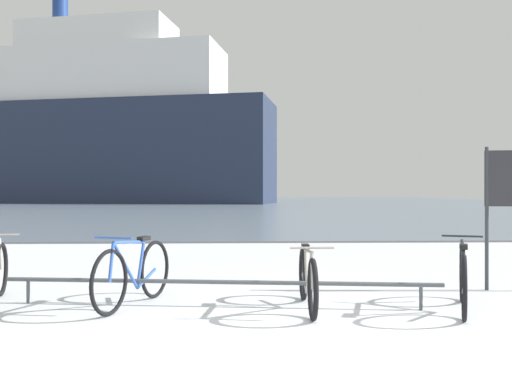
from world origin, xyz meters
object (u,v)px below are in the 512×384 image
Objects in this scene: bicycle_2 at (308,279)px; bicycle_3 at (463,278)px; ferry_ship at (104,128)px; info_sign at (506,193)px; bicycle_1 at (134,273)px.

bicycle_2 is 1.72m from bicycle_3.
bicycle_3 is 63.05m from ferry_ship.
bicycle_3 is 0.86× the size of info_sign.
bicycle_3 is 0.04× the size of ferry_ship.
info_sign reaches higher than bicycle_2.
bicycle_1 reaches higher than bicycle_3.
bicycle_1 is at bearing -170.22° from info_sign.
bicycle_1 is 0.87× the size of info_sign.
ferry_ship is (-18.32, 59.72, 8.56)m from bicycle_3.
bicycle_1 is 2.00m from bicycle_2.
bicycle_1 reaches higher than bicycle_2.
bicycle_1 is 1.01× the size of bicycle_3.
info_sign is (2.81, 1.08, 0.96)m from bicycle_2.
ferry_ship is at bearing 108.35° from info_sign.
bicycle_2 is 3.16m from info_sign.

